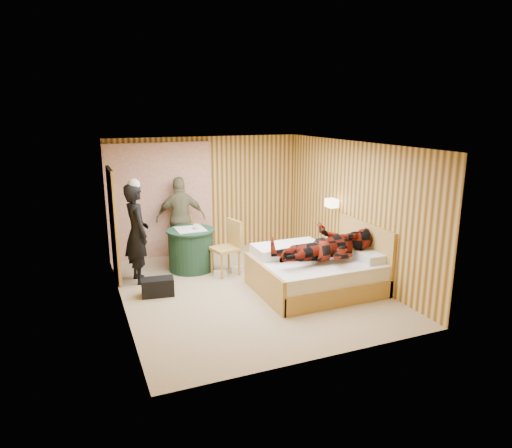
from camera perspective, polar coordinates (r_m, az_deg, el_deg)
name	(u,v)px	position (r m, az deg, el deg)	size (l,w,h in m)	color
floor	(248,289)	(8.07, -1.05, -8.08)	(4.20, 5.00, 0.01)	tan
ceiling	(247,144)	(7.49, -1.13, 9.92)	(4.20, 5.00, 0.01)	silver
wall_back	(206,195)	(10.01, -6.28, 3.67)	(4.20, 0.02, 2.50)	#E7B758
wall_left	(118,232)	(7.22, -16.82, -0.91)	(0.02, 5.00, 2.50)	#E7B758
wall_right	(353,209)	(8.65, 12.01, 1.80)	(0.02, 5.00, 2.50)	#E7B758
curtain	(161,201)	(9.73, -11.83, 2.86)	(2.20, 0.08, 2.40)	beige
doorway	(113,225)	(8.63, -17.40, -0.09)	(0.06, 0.90, 2.05)	black
wall_lamp	(332,203)	(8.91, 9.46, 2.61)	(0.26, 0.24, 0.16)	gold
bed	(317,271)	(8.02, 7.67, -5.88)	(2.05, 1.61, 1.11)	tan
nightstand	(329,255)	(9.10, 9.15, -3.88)	(0.39, 0.53, 0.51)	tan
round_table	(191,249)	(8.96, -8.12, -3.13)	(0.93, 0.93, 0.82)	#1E412D
chair_far	(183,234)	(9.61, -9.10, -1.20)	(0.51, 0.51, 0.93)	tan
chair_near	(229,243)	(8.62, -3.37, -2.38)	(0.56, 0.56, 1.04)	tan
duffel_bag	(158,287)	(7.91, -12.18, -7.70)	(0.53, 0.28, 0.30)	black
sneaker_left	(220,273)	(8.67, -4.49, -6.14)	(0.24, 0.10, 0.11)	silver
sneaker_right	(237,270)	(8.83, -2.43, -5.70)	(0.25, 0.10, 0.11)	silver
woman_standing	(137,233)	(8.41, -14.67, -1.13)	(0.66, 0.43, 1.81)	black
man_at_table	(181,218)	(9.57, -9.36, 0.72)	(1.01, 0.42, 1.72)	#716D4B
man_on_bed	(327,238)	(7.65, 8.86, -1.70)	(1.77, 0.67, 0.86)	maroon
book_lower	(331,243)	(8.99, 9.38, -2.42)	(0.17, 0.22, 0.02)	silver
book_upper	(331,243)	(8.98, 9.38, -2.30)	(0.16, 0.22, 0.02)	silver
cup_nightstand	(326,239)	(9.13, 8.80, -1.91)	(0.10, 0.10, 0.09)	silver
cup_table	(196,227)	(8.81, -7.51, -0.32)	(0.12, 0.12, 0.10)	silver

